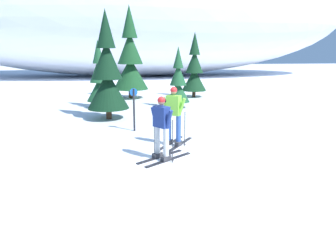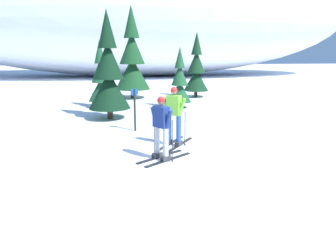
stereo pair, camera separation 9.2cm
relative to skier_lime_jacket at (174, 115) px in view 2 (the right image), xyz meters
name	(u,v)px [view 2 (the right image)]	position (x,y,z in m)	size (l,w,h in m)	color
ground_plane	(187,153)	(0.27, -0.78, -0.96)	(120.00, 120.00, 0.00)	white
skier_lime_jacket	(174,115)	(0.00, 0.00, 0.00)	(1.35, 1.69, 1.82)	black
skier_navy_jacket	(161,127)	(-0.53, -1.25, -0.05)	(1.57, 1.31, 1.72)	black
pine_tree_far_left	(101,80)	(-2.67, 7.16, 0.48)	(1.33, 1.33, 3.44)	#47301E
pine_tree_center_left	(109,74)	(-2.12, 4.26, 0.95)	(1.76, 1.76, 4.55)	#47301E
pine_tree_center	(132,60)	(-0.98, 10.27, 1.37)	(2.14, 2.14, 5.55)	#47301E
pine_tree_center_right	(180,83)	(1.30, 6.48, 0.34)	(1.20, 1.20, 3.10)	#47301E
pine_tree_far_right	(196,70)	(3.01, 10.22, 0.73)	(1.56, 1.56, 4.03)	#47301E
snow_ridge_background	(134,8)	(-0.20, 28.28, 6.69)	(51.89, 18.64, 15.29)	white
trail_marker_post	(135,107)	(-1.13, 1.99, -0.07)	(0.28, 0.07, 1.56)	black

